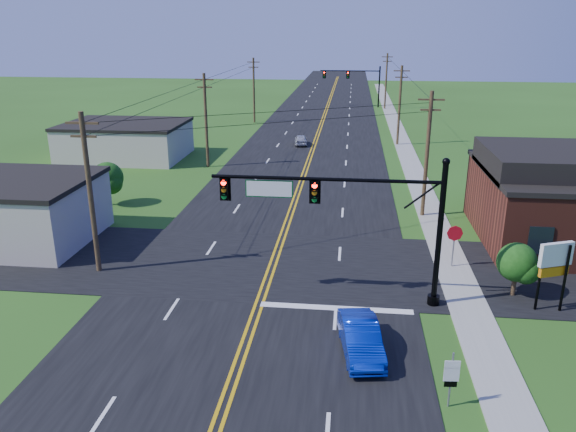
# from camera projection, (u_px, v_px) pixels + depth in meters

# --- Properties ---
(ground) EXTENTS (260.00, 260.00, 0.00)m
(ground) POSITION_uv_depth(u_px,v_px,m) (225.00, 390.00, 21.40)
(ground) COLOR #264B15
(ground) RESTS_ON ground
(road_main) EXTENTS (16.00, 220.00, 0.04)m
(road_main) POSITION_uv_depth(u_px,v_px,m) (315.00, 140.00, 68.43)
(road_main) COLOR black
(road_main) RESTS_ON ground
(road_cross) EXTENTS (70.00, 10.00, 0.04)m
(road_cross) POSITION_uv_depth(u_px,v_px,m) (270.00, 264.00, 32.68)
(road_cross) COLOR black
(road_cross) RESTS_ON ground
(sidewalk) EXTENTS (2.00, 160.00, 0.08)m
(sidewalk) POSITION_uv_depth(u_px,v_px,m) (409.00, 160.00, 57.89)
(sidewalk) COLOR gray
(sidewalk) RESTS_ON ground
(signal_mast_main) EXTENTS (11.30, 0.60, 7.48)m
(signal_mast_main) POSITION_uv_depth(u_px,v_px,m) (346.00, 211.00, 26.93)
(signal_mast_main) COLOR black
(signal_mast_main) RESTS_ON ground
(signal_mast_far) EXTENTS (10.98, 0.60, 7.48)m
(signal_mast_far) POSITION_uv_depth(u_px,v_px,m) (353.00, 80.00, 94.72)
(signal_mast_far) COLOR black
(signal_mast_far) RESTS_ON ground
(cream_bldg_near) EXTENTS (10.20, 8.20, 4.10)m
(cream_bldg_near) POSITION_uv_depth(u_px,v_px,m) (10.00, 210.00, 35.73)
(cream_bldg_near) COLOR #BCB1A0
(cream_bldg_near) RESTS_ON ground
(cream_bldg_far) EXTENTS (12.20, 9.20, 3.70)m
(cream_bldg_far) POSITION_uv_depth(u_px,v_px,m) (126.00, 140.00, 58.58)
(cream_bldg_far) COLOR #BCB1A0
(cream_bldg_far) RESTS_ON ground
(utility_pole_left_a) EXTENTS (1.80, 0.28, 9.00)m
(utility_pole_left_a) POSITION_uv_depth(u_px,v_px,m) (90.00, 191.00, 30.30)
(utility_pole_left_a) COLOR #382619
(utility_pole_left_a) RESTS_ON ground
(utility_pole_left_b) EXTENTS (1.80, 0.28, 9.00)m
(utility_pole_left_b) POSITION_uv_depth(u_px,v_px,m) (206.00, 119.00, 53.82)
(utility_pole_left_b) COLOR #382619
(utility_pole_left_b) RESTS_ON ground
(utility_pole_left_c) EXTENTS (1.80, 0.28, 9.00)m
(utility_pole_left_c) POSITION_uv_depth(u_px,v_px,m) (254.00, 89.00, 79.22)
(utility_pole_left_c) COLOR #382619
(utility_pole_left_c) RESTS_ON ground
(utility_pole_right_a) EXTENTS (1.80, 0.28, 9.00)m
(utility_pole_right_a) POSITION_uv_depth(u_px,v_px,m) (427.00, 152.00, 39.52)
(utility_pole_right_a) COLOR #382619
(utility_pole_right_a) RESTS_ON ground
(utility_pole_right_b) EXTENTS (1.80, 0.28, 9.00)m
(utility_pole_right_b) POSITION_uv_depth(u_px,v_px,m) (400.00, 104.00, 63.98)
(utility_pole_right_b) COLOR #382619
(utility_pole_right_b) RESTS_ON ground
(utility_pole_right_c) EXTENTS (1.80, 0.28, 9.00)m
(utility_pole_right_c) POSITION_uv_depth(u_px,v_px,m) (386.00, 80.00, 92.21)
(utility_pole_right_c) COLOR #382619
(utility_pole_right_c) RESTS_ON ground
(tree_right_back) EXTENTS (3.00, 3.00, 4.10)m
(tree_right_back) POSITION_uv_depth(u_px,v_px,m) (500.00, 170.00, 43.30)
(tree_right_back) COLOR #382619
(tree_right_back) RESTS_ON ground
(shrub_corner) EXTENTS (2.00, 2.00, 2.86)m
(shrub_corner) POSITION_uv_depth(u_px,v_px,m) (517.00, 262.00, 28.34)
(shrub_corner) COLOR #382619
(shrub_corner) RESTS_ON ground
(tree_left) EXTENTS (2.40, 2.40, 3.37)m
(tree_left) POSITION_uv_depth(u_px,v_px,m) (107.00, 178.00, 42.90)
(tree_left) COLOR #382619
(tree_left) RESTS_ON ground
(blue_car) EXTENTS (2.12, 4.45, 1.41)m
(blue_car) POSITION_uv_depth(u_px,v_px,m) (361.00, 339.00, 23.60)
(blue_car) COLOR #0722A4
(blue_car) RESTS_ON ground
(distant_car) EXTENTS (1.81, 3.65, 1.20)m
(distant_car) POSITION_uv_depth(u_px,v_px,m) (301.00, 140.00, 65.17)
(distant_car) COLOR #B9B9BE
(distant_car) RESTS_ON ground
(route_sign) EXTENTS (0.56, 0.11, 2.25)m
(route_sign) POSITION_uv_depth(u_px,v_px,m) (451.00, 376.00, 20.07)
(route_sign) COLOR slate
(route_sign) RESTS_ON ground
(stop_sign) EXTENTS (0.91, 0.13, 2.55)m
(stop_sign) POSITION_uv_depth(u_px,v_px,m) (454.00, 238.00, 31.70)
(stop_sign) COLOR slate
(stop_sign) RESTS_ON ground
(pylon_sign) EXTENTS (1.69, 0.86, 3.55)m
(pylon_sign) POSITION_uv_depth(u_px,v_px,m) (555.00, 262.00, 26.56)
(pylon_sign) COLOR black
(pylon_sign) RESTS_ON ground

